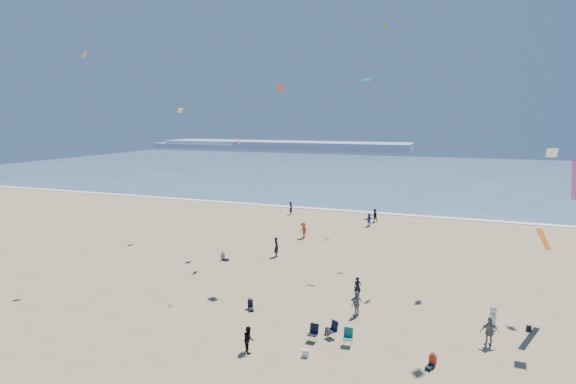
% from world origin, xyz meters
% --- Properties ---
extents(ocean, '(220.00, 100.00, 0.06)m').
position_xyz_m(ocean, '(0.00, 95.00, 0.03)').
color(ocean, '#476B84').
rests_on(ocean, ground).
extents(surf_line, '(220.00, 1.20, 0.08)m').
position_xyz_m(surf_line, '(0.00, 45.00, 0.04)').
color(surf_line, white).
rests_on(surf_line, ground).
extents(headland_far, '(110.00, 20.00, 3.20)m').
position_xyz_m(headland_far, '(-60.00, 170.00, 1.60)').
color(headland_far, '#7A8EA8').
rests_on(headland_far, ground).
extents(headland_near, '(40.00, 14.00, 2.00)m').
position_xyz_m(headland_near, '(-100.00, 165.00, 1.00)').
color(headland_near, '#7A8EA8').
rests_on(headland_near, ground).
extents(standing_flyers, '(30.28, 49.55, 1.86)m').
position_xyz_m(standing_flyers, '(4.69, 18.11, 0.84)').
color(standing_flyers, black).
rests_on(standing_flyers, ground).
extents(seated_group, '(19.70, 21.25, 0.84)m').
position_xyz_m(seated_group, '(2.66, 7.35, 0.42)').
color(seated_group, white).
rests_on(seated_group, ground).
extents(chair_cluster, '(2.64, 1.54, 1.00)m').
position_xyz_m(chair_cluster, '(4.66, 7.87, 0.50)').
color(chair_cluster, black).
rests_on(chair_cluster, ground).
extents(white_tote, '(0.35, 0.20, 0.40)m').
position_xyz_m(white_tote, '(3.83, 5.79, 0.20)').
color(white_tote, silver).
rests_on(white_tote, ground).
extents(black_backpack, '(0.30, 0.22, 0.38)m').
position_xyz_m(black_backpack, '(4.27, 8.73, 0.19)').
color(black_backpack, black).
rests_on(black_backpack, ground).
extents(navy_bag, '(0.28, 0.18, 0.34)m').
position_xyz_m(navy_bag, '(15.59, 13.34, 0.17)').
color(navy_bag, black).
rests_on(navy_bag, ground).
extents(kites_aloft, '(42.25, 42.83, 26.04)m').
position_xyz_m(kites_aloft, '(9.82, 13.71, 14.24)').
color(kites_aloft, orange).
rests_on(kites_aloft, ground).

